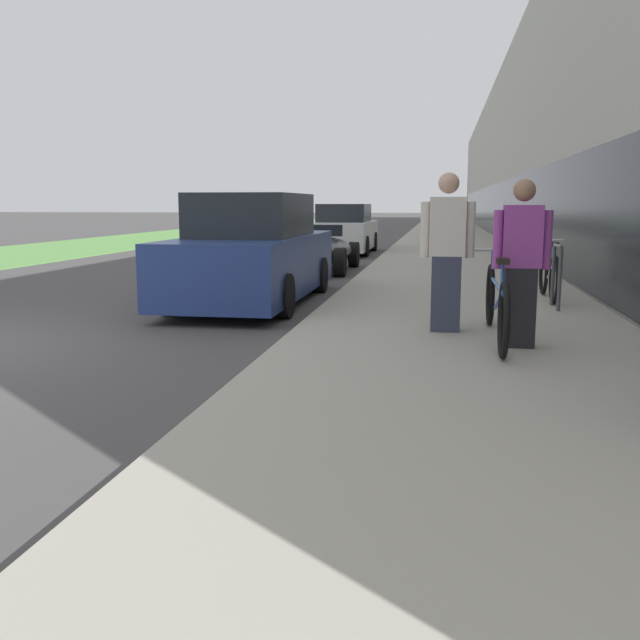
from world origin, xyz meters
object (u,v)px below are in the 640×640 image
object	(u,v)px
bike_rack_hoop	(557,269)
vintage_roadster_curbside	(314,251)
tandem_bicycle	(496,303)
person_rider	(521,264)
parked_sedan_far	(344,231)
cruiser_bike_nearest	(549,274)
cruiser_bike_middle	(522,262)
parked_sedan_curbside	(253,254)
person_bystander	(447,253)

from	to	relation	value
bike_rack_hoop	vintage_roadster_curbside	size ratio (longest dim) A/B	0.21
tandem_bicycle	bike_rack_hoop	world-z (taller)	tandem_bicycle
tandem_bicycle	person_rider	world-z (taller)	person_rider
person_rider	parked_sedan_far	xyz separation A→B (m)	(-3.68, 14.60, -0.25)
bike_rack_hoop	parked_sedan_far	world-z (taller)	parked_sedan_far
tandem_bicycle	parked_sedan_far	distance (m)	14.70
tandem_bicycle	vintage_roadster_curbside	distance (m)	9.11
cruiser_bike_nearest	person_rider	bearing A→B (deg)	-102.11
cruiser_bike_nearest	vintage_roadster_curbside	bearing A→B (deg)	130.45
cruiser_bike_middle	parked_sedan_far	size ratio (longest dim) A/B	0.41
person_rider	bike_rack_hoop	size ratio (longest dim) A/B	1.89
person_rider	parked_sedan_curbside	bearing A→B (deg)	135.45
tandem_bicycle	bike_rack_hoop	bearing A→B (deg)	68.80
vintage_roadster_curbside	person_rider	bearing A→B (deg)	-67.86
cruiser_bike_nearest	cruiser_bike_middle	world-z (taller)	cruiser_bike_middle
tandem_bicycle	cruiser_bike_middle	bearing A→B (deg)	81.44
vintage_roadster_curbside	bike_rack_hoop	bearing A→B (deg)	-54.33
parked_sedan_curbside	parked_sedan_far	xyz separation A→B (m)	(-0.10, 11.07, -0.06)
cruiser_bike_middle	parked_sedan_curbside	distance (m)	4.83
cruiser_bike_middle	parked_sedan_curbside	bearing A→B (deg)	-151.07
cruiser_bike_middle	parked_sedan_far	xyz separation A→B (m)	(-4.32, 8.74, 0.19)
bike_rack_hoop	cruiser_bike_nearest	distance (m)	0.93
person_bystander	parked_sedan_far	size ratio (longest dim) A/B	0.39
person_bystander	parked_sedan_far	world-z (taller)	person_bystander
person_bystander	parked_sedan_curbside	xyz separation A→B (m)	(-2.88, 2.75, -0.24)
person_bystander	bike_rack_hoop	xyz separation A→B (m)	(1.45, 1.99, -0.34)
cruiser_bike_middle	vintage_roadster_curbside	xyz separation A→B (m)	(-4.21, 2.93, -0.06)
bike_rack_hoop	parked_sedan_far	size ratio (longest dim) A/B	0.19
cruiser_bike_middle	person_rider	bearing A→B (deg)	-96.25
tandem_bicycle	parked_sedan_far	size ratio (longest dim) A/B	0.58
person_bystander	bike_rack_hoop	bearing A→B (deg)	53.91
person_rider	parked_sedan_far	bearing A→B (deg)	104.15
cruiser_bike_nearest	parked_sedan_far	world-z (taller)	parked_sedan_far
parked_sedan_curbside	vintage_roadster_curbside	size ratio (longest dim) A/B	1.15
tandem_bicycle	bike_rack_hoop	size ratio (longest dim) A/B	2.98
cruiser_bike_nearest	cruiser_bike_middle	bearing A→B (deg)	93.82
tandem_bicycle	cruiser_bike_middle	distance (m)	5.60
bike_rack_hoop	cruiser_bike_nearest	xyz separation A→B (m)	(0.03, 0.91, -0.15)
tandem_bicycle	parked_sedan_far	bearing A→B (deg)	103.73
person_rider	person_bystander	xyz separation A→B (m)	(-0.70, 0.77, 0.05)
parked_sedan_curbside	tandem_bicycle	bearing A→B (deg)	-43.44
vintage_roadster_curbside	parked_sedan_far	world-z (taller)	parked_sedan_far
cruiser_bike_nearest	cruiser_bike_middle	size ratio (longest dim) A/B	0.97
vintage_roadster_curbside	tandem_bicycle	bearing A→B (deg)	-68.24
cruiser_bike_nearest	cruiser_bike_middle	xyz separation A→B (m)	(-0.15, 2.19, 0.00)
person_rider	person_bystander	size ratio (longest dim) A/B	0.94
cruiser_bike_middle	parked_sedan_curbside	xyz separation A→B (m)	(-4.22, -2.33, 0.25)
person_bystander	vintage_roadster_curbside	bearing A→B (deg)	109.75
tandem_bicycle	cruiser_bike_nearest	distance (m)	3.49
person_rider	vintage_roadster_curbside	bearing A→B (deg)	112.14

